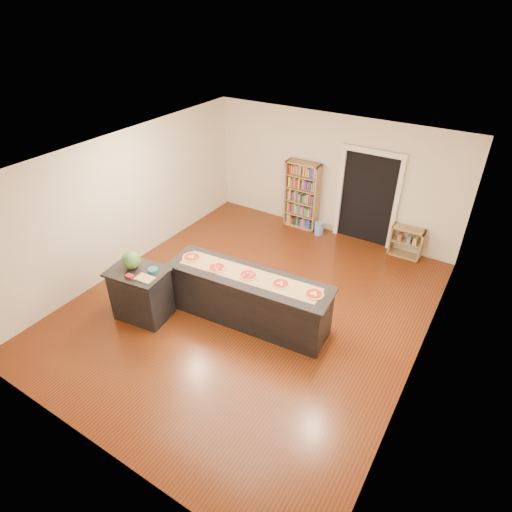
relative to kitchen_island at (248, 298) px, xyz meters
The scene contains 17 objects.
room 1.00m from the kitchen_island, 118.32° to the left, with size 6.00×7.00×2.80m.
doorway 3.95m from the kitchen_island, 79.45° to the left, with size 1.40×0.09×2.21m.
kitchen_island is the anchor object (origin of this frame).
side_counter 1.90m from the kitchen_island, 151.83° to the right, with size 1.00×0.73×0.98m.
bookshelf 3.76m from the kitchen_island, 102.75° to the left, with size 0.83×0.29×1.66m, color #9B7C4B.
low_shelf 4.06m from the kitchen_island, 64.28° to the left, with size 0.69×0.30×0.69m, color #9B7C4B.
waste_bin 3.55m from the kitchen_island, 94.19° to the left, with size 0.22×0.22×0.31m, color #698DEA.
kraft_paper 0.48m from the kitchen_island, 94.49° to the left, with size 2.54×0.46×0.00m, color #A88457.
watermelon 2.12m from the kitchen_island, 154.07° to the right, with size 0.32×0.32×0.32m, color #144214.
cutting_board 1.79m from the kitchen_island, 144.13° to the right, with size 0.31×0.21×0.02m, color tan.
package_red 2.04m from the kitchen_island, 145.74° to the right, with size 0.14×0.10×0.05m, color maroon.
package_teal 1.70m from the kitchen_island, 151.08° to the right, with size 0.17×0.17×0.06m, color #195966.
pizza_a 1.27m from the kitchen_island, behind, with size 0.32×0.32×0.02m.
pizza_b 0.77m from the kitchen_island, behind, with size 0.32×0.32×0.02m.
pizza_c 0.49m from the kitchen_island, 94.49° to the left, with size 0.34×0.34×0.02m.
pizza_d 0.77m from the kitchen_island, ahead, with size 0.30×0.30×0.02m.
pizza_e 1.27m from the kitchen_island, ahead, with size 0.32×0.32×0.02m.
Camera 1 is at (3.42, -5.27, 5.12)m, focal length 30.00 mm.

